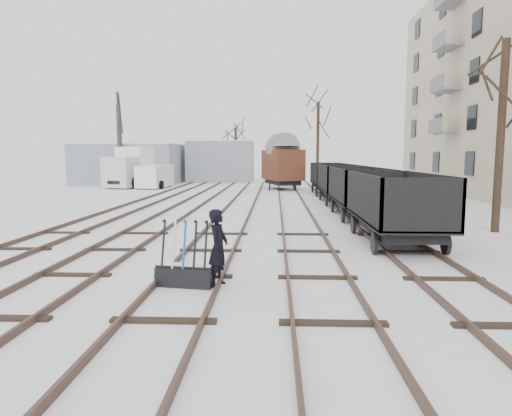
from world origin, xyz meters
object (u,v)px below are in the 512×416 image
at_px(box_van_wagon, 282,164).
at_px(lorry, 139,166).
at_px(ground_frame, 185,274).
at_px(crane, 121,162).
at_px(worker, 218,248).
at_px(freight_wagon_a, 395,217).
at_px(panel_van, 155,176).

distance_m(box_van_wagon, lorry, 13.78).
distance_m(ground_frame, box_van_wagon, 29.62).
bearing_deg(box_van_wagon, crane, 151.17).
distance_m(ground_frame, worker, 0.96).
bearing_deg(lorry, freight_wagon_a, -42.33).
bearing_deg(box_van_wagon, freight_wagon_a, -99.48).
bearing_deg(box_van_wagon, lorry, 149.49).
relative_size(freight_wagon_a, panel_van, 1.20).
height_order(lorry, panel_van, lorry).
distance_m(worker, freight_wagon_a, 7.49).
bearing_deg(worker, freight_wagon_a, -32.93).
relative_size(ground_frame, freight_wagon_a, 0.26).
xyz_separation_m(freight_wagon_a, lorry, (-16.82, 27.14, 1.00)).
xyz_separation_m(freight_wagon_a, crane, (-18.52, 27.07, 1.38)).
xyz_separation_m(lorry, crane, (-1.69, -0.07, 0.38)).
bearing_deg(crane, lorry, -12.84).
bearing_deg(panel_van, ground_frame, -67.53).
distance_m(ground_frame, lorry, 34.31).
height_order(worker, freight_wagon_a, freight_wagon_a).
bearing_deg(lorry, panel_van, -27.78).
height_order(panel_van, crane, crane).
height_order(worker, panel_van, panel_van).
distance_m(ground_frame, freight_wagon_a, 8.13).
bearing_deg(lorry, box_van_wagon, 2.90).
relative_size(ground_frame, worker, 0.85).
bearing_deg(freight_wagon_a, panel_van, 120.43).
bearing_deg(panel_van, crane, 160.04).
relative_size(lorry, crane, 0.98).
relative_size(lorry, panel_van, 1.77).
xyz_separation_m(box_van_wagon, crane, (-15.12, 3.02, 0.09)).
distance_m(freight_wagon_a, box_van_wagon, 24.32).
bearing_deg(freight_wagon_a, lorry, 121.79).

